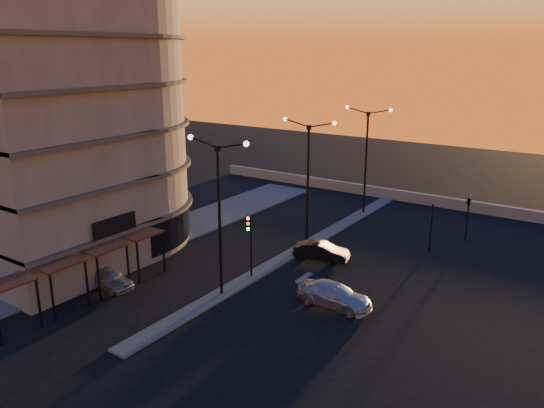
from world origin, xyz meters
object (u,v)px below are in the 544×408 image
at_px(traffic_light_main, 250,236).
at_px(car_wagon, 334,295).
at_px(streetlamp_mid, 308,173).
at_px(car_hatchback, 108,278).
at_px(car_sedan, 321,251).

height_order(traffic_light_main, car_wagon, traffic_light_main).
height_order(streetlamp_mid, car_wagon, streetlamp_mid).
bearing_deg(car_hatchback, car_wagon, -63.27).
xyz_separation_m(car_hatchback, car_wagon, (12.74, 5.71, 0.02)).
bearing_deg(car_sedan, traffic_light_main, 143.88).
bearing_deg(traffic_light_main, car_wagon, -2.73).
xyz_separation_m(streetlamp_mid, traffic_light_main, (0.00, -7.13, -2.70)).
xyz_separation_m(streetlamp_mid, car_hatchback, (-6.50, -13.13, -4.97)).
relative_size(streetlamp_mid, traffic_light_main, 2.24).
bearing_deg(streetlamp_mid, car_wagon, -49.95).
distance_m(streetlamp_mid, car_hatchback, 15.47).
bearing_deg(car_hatchback, streetlamp_mid, -23.74).
relative_size(traffic_light_main, car_hatchback, 1.16).
bearing_deg(car_sedan, streetlamp_mid, 38.04).
distance_m(streetlamp_mid, traffic_light_main, 7.62).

